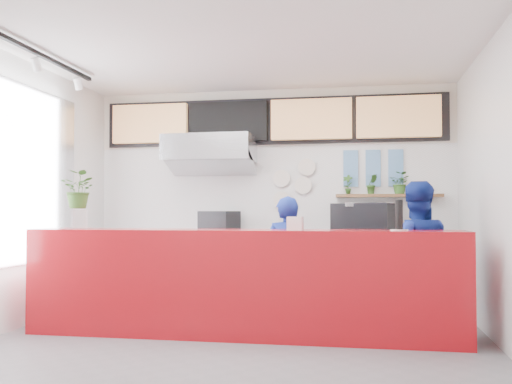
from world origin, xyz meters
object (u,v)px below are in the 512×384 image
Objects in this scene: service_counter at (241,283)px; espresso_machine at (366,222)px; staff_center at (287,261)px; staff_right at (416,257)px; pepper_mill at (399,214)px; panini_oven at (219,225)px.

espresso_machine reaches higher than service_counter.
staff_right is (1.39, -0.07, 0.08)m from staff_center.
espresso_machine is at bearing -70.45° from staff_right.
espresso_machine is 2.64× the size of pepper_mill.
panini_oven is 0.27× the size of staff_right.
pepper_mill reaches higher than espresso_machine.
service_counter is at bearing 58.23° from staff_center.
pepper_mill is at bearing -23.98° from panini_oven.
staff_right is (0.51, -1.30, -0.34)m from espresso_machine.
pepper_mill is at bearing -2.19° from service_counter.
espresso_machine is 1.89m from pepper_mill.
staff_right is at bearing -178.89° from staff_center.
staff_center reaches higher than espresso_machine.
espresso_machine is at bearing 15.46° from panini_oven.
espresso_machine is at bearing -121.73° from staff_center.
staff_center is at bearing -104.03° from espresso_machine.
panini_oven is 1.97m from espresso_machine.
service_counter is 2.29m from espresso_machine.
pepper_mill is (1.18, -0.63, 0.53)m from staff_center.
service_counter is 3.08× the size of staff_center.
service_counter is 10.33× the size of panini_oven.
service_counter is at bearing 13.77° from staff_right.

